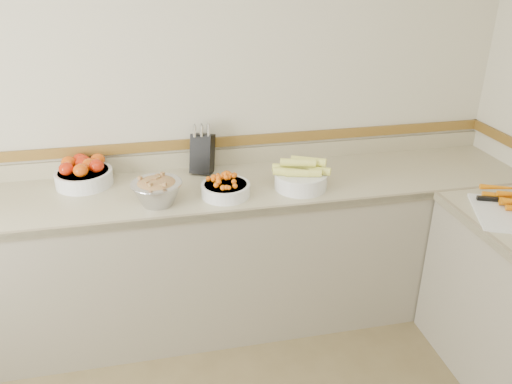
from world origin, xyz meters
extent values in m
plane|color=beige|center=(0.00, 2.00, 1.30)|extent=(4.00, 0.00, 4.00)
cube|color=tan|center=(0.00, 1.68, 0.88)|extent=(4.00, 0.65, 0.04)
cube|color=gray|center=(0.00, 1.68, 0.43)|extent=(4.00, 0.63, 0.86)
cube|color=#827457|center=(0.00, 1.36, 0.88)|extent=(4.00, 0.02, 0.04)
cube|color=tan|center=(0.00, 1.99, 0.95)|extent=(4.00, 0.02, 0.10)
cube|color=brown|center=(0.00, 1.99, 1.05)|extent=(4.00, 0.02, 0.06)
cube|color=black|center=(0.14, 1.90, 1.02)|extent=(0.18, 0.19, 0.25)
cylinder|color=silver|center=(0.10, 1.87, 1.16)|extent=(0.03, 0.03, 0.06)
cylinder|color=silver|center=(0.14, 1.87, 1.16)|extent=(0.03, 0.03, 0.06)
cylinder|color=silver|center=(0.18, 1.87, 1.16)|extent=(0.03, 0.03, 0.06)
cylinder|color=silver|center=(0.10, 1.90, 1.16)|extent=(0.03, 0.03, 0.06)
cylinder|color=silver|center=(0.14, 1.90, 1.16)|extent=(0.03, 0.03, 0.06)
cylinder|color=silver|center=(0.18, 1.90, 1.16)|extent=(0.03, 0.03, 0.06)
cylinder|color=silver|center=(0.10, 1.92, 1.16)|extent=(0.03, 0.03, 0.06)
cylinder|color=silver|center=(0.14, 1.92, 1.16)|extent=(0.03, 0.03, 0.06)
cylinder|color=silver|center=(0.18, 1.92, 1.16)|extent=(0.03, 0.03, 0.06)
cylinder|color=white|center=(-0.53, 1.85, 0.94)|extent=(0.31, 0.31, 0.08)
torus|color=white|center=(-0.53, 1.85, 0.98)|extent=(0.32, 0.32, 0.01)
cylinder|color=white|center=(-0.53, 1.85, 0.98)|extent=(0.28, 0.28, 0.01)
ellipsoid|color=#BC1F07|center=(-0.61, 1.81, 1.02)|extent=(0.08, 0.08, 0.07)
ellipsoid|color=#CD4607|center=(-0.53, 1.77, 1.02)|extent=(0.08, 0.08, 0.07)
ellipsoid|color=#BC1F07|center=(-0.45, 1.82, 1.02)|extent=(0.08, 0.08, 0.07)
ellipsoid|color=#CD4607|center=(-0.61, 1.91, 1.02)|extent=(0.08, 0.08, 0.07)
ellipsoid|color=#BC1F07|center=(-0.53, 1.87, 1.02)|extent=(0.08, 0.08, 0.07)
ellipsoid|color=#CD4607|center=(-0.45, 1.92, 1.02)|extent=(0.08, 0.08, 0.07)
ellipsoid|color=#BC1F07|center=(-0.55, 1.94, 1.02)|extent=(0.08, 0.08, 0.07)
ellipsoid|color=#CD4607|center=(-0.50, 1.85, 1.02)|extent=(0.08, 0.08, 0.07)
ellipsoid|color=#BC1F07|center=(-0.53, 1.91, 1.02)|extent=(0.08, 0.08, 0.07)
cylinder|color=white|center=(0.22, 1.55, 0.93)|extent=(0.26, 0.26, 0.07)
torus|color=white|center=(0.22, 1.55, 0.96)|extent=(0.27, 0.27, 0.01)
cylinder|color=white|center=(0.22, 1.55, 0.96)|extent=(0.23, 0.23, 0.01)
sphere|color=#D55607|center=(0.16, 1.56, 1.00)|extent=(0.03, 0.03, 0.03)
sphere|color=#D55607|center=(0.23, 1.54, 1.03)|extent=(0.03, 0.03, 0.03)
sphere|color=#D55607|center=(0.24, 1.63, 0.99)|extent=(0.03, 0.03, 0.03)
sphere|color=#D55607|center=(0.26, 1.62, 1.00)|extent=(0.03, 0.03, 0.03)
sphere|color=#D55607|center=(0.19, 1.60, 1.00)|extent=(0.03, 0.03, 0.03)
sphere|color=#D55607|center=(0.28, 1.58, 1.00)|extent=(0.03, 0.03, 0.03)
sphere|color=#D55607|center=(0.18, 1.49, 1.00)|extent=(0.03, 0.03, 0.03)
sphere|color=#D55607|center=(0.15, 1.57, 0.99)|extent=(0.03, 0.03, 0.03)
sphere|color=#D55607|center=(0.18, 1.50, 1.00)|extent=(0.03, 0.03, 0.03)
sphere|color=#D55607|center=(0.22, 1.55, 1.02)|extent=(0.03, 0.03, 0.03)
sphere|color=#D55607|center=(0.21, 1.50, 1.01)|extent=(0.03, 0.03, 0.03)
sphere|color=#D55607|center=(0.23, 1.57, 1.02)|extent=(0.03, 0.03, 0.03)
sphere|color=#D55607|center=(0.16, 1.55, 1.00)|extent=(0.03, 0.03, 0.03)
sphere|color=#D55607|center=(0.16, 1.54, 1.00)|extent=(0.03, 0.03, 0.03)
sphere|color=#D55607|center=(0.25, 1.62, 1.00)|extent=(0.03, 0.03, 0.03)
sphere|color=#D55607|center=(0.29, 1.53, 0.99)|extent=(0.03, 0.03, 0.03)
sphere|color=#D55607|center=(0.22, 1.58, 1.01)|extent=(0.03, 0.03, 0.03)
sphere|color=#D55607|center=(0.19, 1.59, 1.00)|extent=(0.03, 0.03, 0.03)
sphere|color=#D55607|center=(0.22, 1.55, 1.03)|extent=(0.03, 0.03, 0.03)
sphere|color=#D55607|center=(0.23, 1.57, 1.01)|extent=(0.03, 0.03, 0.03)
sphere|color=#D55607|center=(0.17, 1.58, 1.00)|extent=(0.03, 0.03, 0.03)
sphere|color=#D55607|center=(0.22, 1.56, 1.02)|extent=(0.03, 0.03, 0.03)
sphere|color=#D55607|center=(0.27, 1.55, 1.01)|extent=(0.03, 0.03, 0.03)
sphere|color=#D55607|center=(0.16, 1.47, 0.99)|extent=(0.03, 0.03, 0.03)
sphere|color=#D55607|center=(0.26, 1.47, 0.99)|extent=(0.03, 0.03, 0.03)
sphere|color=#D55607|center=(0.21, 1.54, 1.02)|extent=(0.03, 0.03, 0.03)
sphere|color=#D55607|center=(0.23, 1.55, 1.02)|extent=(0.03, 0.03, 0.03)
sphere|color=#D55607|center=(0.16, 1.58, 1.00)|extent=(0.03, 0.03, 0.03)
sphere|color=#D55607|center=(0.22, 1.46, 0.99)|extent=(0.03, 0.03, 0.03)
sphere|color=#D55607|center=(0.21, 1.63, 0.99)|extent=(0.03, 0.03, 0.03)
sphere|color=#D55607|center=(0.26, 1.59, 1.00)|extent=(0.03, 0.03, 0.03)
sphere|color=#D55607|center=(0.22, 1.55, 1.02)|extent=(0.03, 0.03, 0.03)
sphere|color=#D55607|center=(0.17, 1.49, 0.99)|extent=(0.03, 0.03, 0.03)
cylinder|color=white|center=(0.65, 1.56, 0.94)|extent=(0.29, 0.29, 0.09)
torus|color=white|center=(0.65, 1.56, 0.98)|extent=(0.29, 0.29, 0.01)
cylinder|color=#E0DF5E|center=(0.59, 1.54, 1.01)|extent=(0.20, 0.11, 0.04)
cylinder|color=#E0DF5E|center=(0.65, 1.52, 1.01)|extent=(0.20, 0.09, 0.04)
cylinder|color=#E0DF5E|center=(0.71, 1.55, 1.01)|extent=(0.19, 0.13, 0.04)
cylinder|color=#E0DF5E|center=(0.59, 1.60, 1.01)|extent=(0.20, 0.10, 0.04)
cylinder|color=#E0DF5E|center=(0.68, 1.61, 1.01)|extent=(0.19, 0.14, 0.04)
cylinder|color=#E0DF5E|center=(0.63, 1.56, 1.05)|extent=(0.20, 0.10, 0.04)
cylinder|color=#E0DF5E|center=(0.69, 1.57, 1.05)|extent=(0.19, 0.13, 0.04)
cylinder|color=#B2B2BA|center=(-0.14, 1.52, 0.96)|extent=(0.26, 0.26, 0.12)
torus|color=#B2B2BA|center=(-0.14, 1.52, 1.02)|extent=(0.27, 0.27, 0.01)
ellipsoid|color=#AF141A|center=(-0.14, 1.52, 1.01)|extent=(0.22, 0.22, 0.07)
cube|color=#AF141A|center=(-0.22, 1.56, 1.04)|extent=(0.03, 0.03, 0.02)
cube|color=#7BB457|center=(-0.15, 1.53, 1.04)|extent=(0.02, 0.02, 0.02)
cube|color=#AF141A|center=(-0.18, 1.50, 1.04)|extent=(0.02, 0.02, 0.02)
cube|color=#7BB457|center=(-0.13, 1.59, 1.03)|extent=(0.03, 0.03, 0.02)
cube|color=#AF141A|center=(-0.13, 1.52, 1.04)|extent=(0.03, 0.03, 0.02)
cube|color=#7BB457|center=(-0.17, 1.47, 1.03)|extent=(0.02, 0.02, 0.02)
cube|color=#AF141A|center=(-0.15, 1.52, 1.03)|extent=(0.03, 0.03, 0.02)
cube|color=#7BB457|center=(-0.12, 1.54, 1.04)|extent=(0.02, 0.02, 0.02)
cube|color=#AF141A|center=(-0.12, 1.59, 1.02)|extent=(0.02, 0.02, 0.02)
cube|color=#7BB457|center=(-0.11, 1.46, 1.03)|extent=(0.02, 0.02, 0.02)
cube|color=#AF141A|center=(-0.17, 1.46, 1.04)|extent=(0.03, 0.03, 0.02)
cube|color=#7BB457|center=(-0.10, 1.44, 1.04)|extent=(0.02, 0.02, 0.02)
cube|color=#AF141A|center=(-0.19, 1.53, 1.02)|extent=(0.02, 0.02, 0.02)
cube|color=#7BB457|center=(-0.10, 1.58, 1.04)|extent=(0.03, 0.03, 0.02)
cone|color=orange|center=(1.66, 1.16, 0.93)|extent=(0.19, 0.10, 0.03)
cone|color=orange|center=(1.66, 1.19, 0.93)|extent=(0.19, 0.10, 0.03)
cone|color=orange|center=(1.66, 1.22, 0.96)|extent=(0.19, 0.10, 0.03)
cube|color=black|center=(1.55, 1.17, 0.93)|extent=(0.11, 0.06, 0.02)
camera|label=1|loc=(-0.12, -0.86, 2.07)|focal=35.00mm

